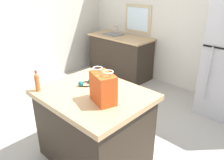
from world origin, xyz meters
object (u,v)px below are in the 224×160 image
object	(u,v)px
ear_defenders	(86,83)
kitchen_island	(94,126)
shopping_bag	(103,88)
bottle	(37,82)
small_box	(109,85)

from	to	relation	value
ear_defenders	kitchen_island	bearing A→B (deg)	-19.73
shopping_bag	bottle	xyz separation A→B (m)	(-0.70, -0.32, -0.05)
kitchen_island	shopping_bag	distance (m)	0.65
bottle	ear_defenders	size ratio (longest dim) A/B	1.20
ear_defenders	small_box	bearing A→B (deg)	22.57
bottle	small_box	bearing A→B (deg)	47.56
small_box	shopping_bag	bearing A→B (deg)	-57.36
bottle	ear_defenders	distance (m)	0.54
bottle	ear_defenders	world-z (taller)	bottle
small_box	ear_defenders	xyz separation A→B (m)	(-0.27, -0.11, -0.03)
bottle	kitchen_island	bearing A→B (deg)	40.28
small_box	bottle	world-z (taller)	bottle
kitchen_island	bottle	xyz separation A→B (m)	(-0.47, -0.39, 0.55)
small_box	bottle	bearing A→B (deg)	-132.44
kitchen_island	ear_defenders	size ratio (longest dim) A/B	6.03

